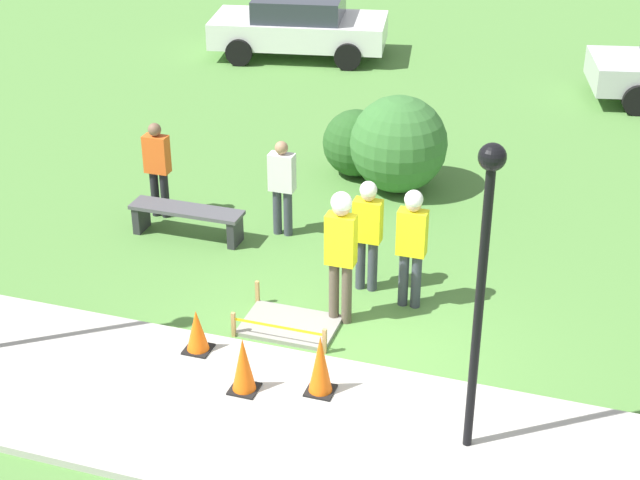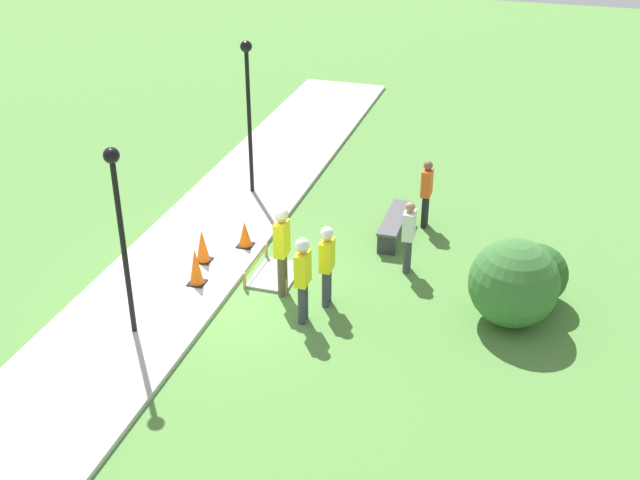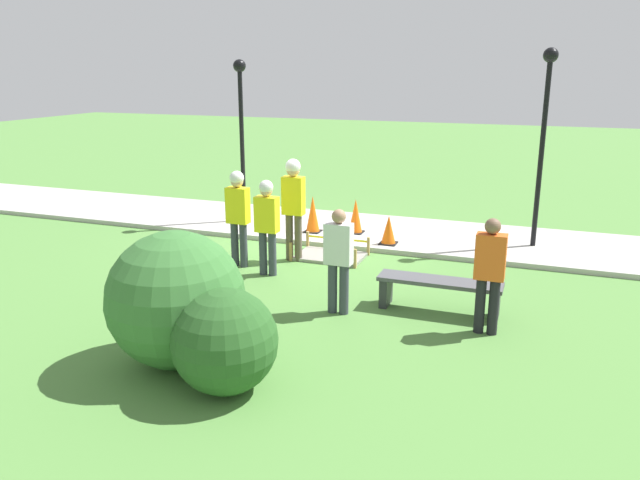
{
  "view_description": "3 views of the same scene",
  "coord_description": "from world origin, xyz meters",
  "px_view_note": "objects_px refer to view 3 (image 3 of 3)",
  "views": [
    {
      "loc": [
        3.0,
        -9.88,
        7.23
      ],
      "look_at": [
        -0.72,
        1.45,
        0.95
      ],
      "focal_mm": 55.0,
      "sensor_mm": 36.0,
      "label": 1
    },
    {
      "loc": [
        12.59,
        5.68,
        8.59
      ],
      "look_at": [
        -0.54,
        1.7,
        1.2
      ],
      "focal_mm": 45.0,
      "sensor_mm": 36.0,
      "label": 2
    },
    {
      "loc": [
        -4.7,
        11.46,
        3.57
      ],
      "look_at": [
        -1.19,
        2.01,
        0.75
      ],
      "focal_mm": 35.0,
      "sensor_mm": 36.0,
      "label": 3
    }
  ],
  "objects_px": {
    "bystander_in_gray_shirt": "(338,256)",
    "lamppost_far": "(545,119)",
    "traffic_cone_sidewalk_edge": "(313,214)",
    "bystander_in_orange_shirt": "(490,270)",
    "worker_assistant": "(293,199)",
    "park_bench": "(439,289)",
    "worker_supervisor": "(267,220)",
    "worker_trainee": "(238,210)",
    "traffic_cone_far_patch": "(356,216)",
    "lamppost_near": "(241,116)",
    "traffic_cone_near_patch": "(389,230)"
  },
  "relations": [
    {
      "from": "bystander_in_gray_shirt",
      "to": "lamppost_far",
      "type": "bearing_deg",
      "value": -120.09
    },
    {
      "from": "traffic_cone_sidewalk_edge",
      "to": "bystander_in_orange_shirt",
      "type": "relative_size",
      "value": 0.48
    },
    {
      "from": "worker_assistant",
      "to": "park_bench",
      "type": "bearing_deg",
      "value": 151.88
    },
    {
      "from": "worker_supervisor",
      "to": "bystander_in_orange_shirt",
      "type": "bearing_deg",
      "value": 162.36
    },
    {
      "from": "worker_trainee",
      "to": "bystander_in_gray_shirt",
      "type": "xyz_separation_m",
      "value": [
        -2.43,
        1.51,
        -0.17
      ]
    },
    {
      "from": "traffic_cone_far_patch",
      "to": "worker_supervisor",
      "type": "relative_size",
      "value": 0.43
    },
    {
      "from": "worker_trainee",
      "to": "bystander_in_gray_shirt",
      "type": "distance_m",
      "value": 2.87
    },
    {
      "from": "worker_supervisor",
      "to": "park_bench",
      "type": "bearing_deg",
      "value": 167.84
    },
    {
      "from": "lamppost_near",
      "to": "worker_trainee",
      "type": "bearing_deg",
      "value": 115.44
    },
    {
      "from": "bystander_in_orange_shirt",
      "to": "bystander_in_gray_shirt",
      "type": "xyz_separation_m",
      "value": [
        2.15,
        0.01,
        -0.03
      ]
    },
    {
      "from": "traffic_cone_near_patch",
      "to": "traffic_cone_far_patch",
      "type": "bearing_deg",
      "value": -34.42
    },
    {
      "from": "worker_assistant",
      "to": "lamppost_far",
      "type": "xyz_separation_m",
      "value": [
        -4.23,
        -2.29,
        1.42
      ]
    },
    {
      "from": "park_bench",
      "to": "bystander_in_gray_shirt",
      "type": "xyz_separation_m",
      "value": [
        1.4,
        0.57,
        0.53
      ]
    },
    {
      "from": "lamppost_near",
      "to": "bystander_in_gray_shirt",
      "type": "bearing_deg",
      "value": 131.02
    },
    {
      "from": "traffic_cone_near_patch",
      "to": "traffic_cone_sidewalk_edge",
      "type": "xyz_separation_m",
      "value": [
        1.77,
        -0.35,
        0.1
      ]
    },
    {
      "from": "park_bench",
      "to": "traffic_cone_sidewalk_edge",
      "type": "bearing_deg",
      "value": -45.38
    },
    {
      "from": "worker_supervisor",
      "to": "worker_trainee",
      "type": "relative_size",
      "value": 0.96
    },
    {
      "from": "lamppost_near",
      "to": "lamppost_far",
      "type": "distance_m",
      "value": 6.39
    },
    {
      "from": "traffic_cone_sidewalk_edge",
      "to": "park_bench",
      "type": "relative_size",
      "value": 0.43
    },
    {
      "from": "traffic_cone_near_patch",
      "to": "lamppost_near",
      "type": "xyz_separation_m",
      "value": [
        3.64,
        -0.76,
        2.1
      ]
    },
    {
      "from": "worker_trainee",
      "to": "lamppost_near",
      "type": "xyz_separation_m",
      "value": [
        1.35,
        -2.84,
        1.43
      ]
    },
    {
      "from": "worker_supervisor",
      "to": "worker_assistant",
      "type": "xyz_separation_m",
      "value": [
        -0.1,
        -0.95,
        0.18
      ]
    },
    {
      "from": "traffic_cone_near_patch",
      "to": "park_bench",
      "type": "height_order",
      "value": "traffic_cone_near_patch"
    },
    {
      "from": "lamppost_far",
      "to": "traffic_cone_sidewalk_edge",
      "type": "bearing_deg",
      "value": 6.87
    },
    {
      "from": "traffic_cone_sidewalk_edge",
      "to": "worker_assistant",
      "type": "bearing_deg",
      "value": 99.38
    },
    {
      "from": "traffic_cone_near_patch",
      "to": "bystander_in_gray_shirt",
      "type": "xyz_separation_m",
      "value": [
        -0.15,
        3.59,
        0.5
      ]
    },
    {
      "from": "worker_assistant",
      "to": "bystander_in_orange_shirt",
      "type": "height_order",
      "value": "worker_assistant"
    },
    {
      "from": "lamppost_far",
      "to": "worker_trainee",
      "type": "bearing_deg",
      "value": 30.61
    },
    {
      "from": "traffic_cone_sidewalk_edge",
      "to": "park_bench",
      "type": "xyz_separation_m",
      "value": [
        -3.32,
        3.37,
        -0.13
      ]
    },
    {
      "from": "traffic_cone_near_patch",
      "to": "lamppost_far",
      "type": "height_order",
      "value": "lamppost_far"
    },
    {
      "from": "bystander_in_orange_shirt",
      "to": "worker_trainee",
      "type": "bearing_deg",
      "value": -18.06
    },
    {
      "from": "traffic_cone_sidewalk_edge",
      "to": "traffic_cone_far_patch",
      "type": "bearing_deg",
      "value": -163.94
    },
    {
      "from": "traffic_cone_far_patch",
      "to": "worker_trainee",
      "type": "bearing_deg",
      "value": 62.53
    },
    {
      "from": "worker_assistant",
      "to": "worker_trainee",
      "type": "xyz_separation_m",
      "value": [
        0.8,
        0.69,
        -0.12
      ]
    },
    {
      "from": "traffic_cone_far_patch",
      "to": "bystander_in_gray_shirt",
      "type": "distance_m",
      "value": 4.34
    },
    {
      "from": "traffic_cone_far_patch",
      "to": "bystander_in_gray_shirt",
      "type": "bearing_deg",
      "value": 103.86
    },
    {
      "from": "worker_supervisor",
      "to": "worker_trainee",
      "type": "bearing_deg",
      "value": -20.4
    },
    {
      "from": "worker_trainee",
      "to": "lamppost_far",
      "type": "height_order",
      "value": "lamppost_far"
    },
    {
      "from": "worker_supervisor",
      "to": "traffic_cone_sidewalk_edge",
      "type": "bearing_deg",
      "value": -86.04
    },
    {
      "from": "bystander_in_orange_shirt",
      "to": "bystander_in_gray_shirt",
      "type": "distance_m",
      "value": 2.15
    },
    {
      "from": "traffic_cone_near_patch",
      "to": "worker_assistant",
      "type": "bearing_deg",
      "value": 43.2
    },
    {
      "from": "park_bench",
      "to": "lamppost_near",
      "type": "relative_size",
      "value": 0.51
    },
    {
      "from": "bystander_in_orange_shirt",
      "to": "bystander_in_gray_shirt",
      "type": "relative_size",
      "value": 1.03
    },
    {
      "from": "bystander_in_orange_shirt",
      "to": "lamppost_far",
      "type": "distance_m",
      "value": 4.8
    },
    {
      "from": "worker_trainee",
      "to": "traffic_cone_sidewalk_edge",
      "type": "bearing_deg",
      "value": -101.87
    },
    {
      "from": "park_bench",
      "to": "worker_assistant",
      "type": "relative_size",
      "value": 0.95
    },
    {
      "from": "worker_trainee",
      "to": "bystander_in_orange_shirt",
      "type": "height_order",
      "value": "worker_trainee"
    },
    {
      "from": "park_bench",
      "to": "traffic_cone_near_patch",
      "type": "bearing_deg",
      "value": -62.79
    },
    {
      "from": "worker_supervisor",
      "to": "lamppost_near",
      "type": "distance_m",
      "value": 4.01
    },
    {
      "from": "bystander_in_gray_shirt",
      "to": "lamppost_near",
      "type": "relative_size",
      "value": 0.44
    }
  ]
}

